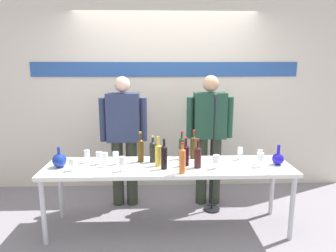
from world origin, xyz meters
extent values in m
plane|color=gray|center=(0.00, 0.00, 0.00)|extent=(10.00, 10.00, 0.00)
cube|color=silver|center=(0.00, 1.27, 1.50)|extent=(5.32, 0.10, 3.00)
cube|color=#2D56A1|center=(0.00, 1.21, 1.72)|extent=(3.72, 0.01, 0.20)
cube|color=white|center=(0.00, 0.00, 0.71)|extent=(2.63, 0.65, 0.04)
cylinder|color=silver|center=(-1.25, -0.27, 0.34)|extent=(0.05, 0.05, 0.69)
cylinder|color=silver|center=(1.25, -0.27, 0.34)|extent=(0.05, 0.05, 0.69)
cylinder|color=silver|center=(-1.25, 0.27, 0.34)|extent=(0.05, 0.05, 0.69)
cylinder|color=silver|center=(1.25, 0.27, 0.34)|extent=(0.05, 0.05, 0.69)
sphere|color=navy|center=(-1.14, -0.02, 0.80)|extent=(0.15, 0.15, 0.15)
cylinder|color=navy|center=(-1.14, -0.02, 0.91)|extent=(0.03, 0.03, 0.08)
sphere|color=#1E16BA|center=(1.17, -0.02, 0.79)|extent=(0.13, 0.13, 0.13)
cylinder|color=#1E16BA|center=(1.17, -0.02, 0.90)|extent=(0.03, 0.03, 0.10)
cylinder|color=#2F3527|center=(-0.63, 0.61, 0.42)|extent=(0.14, 0.14, 0.85)
cylinder|color=#2F3527|center=(-0.45, 0.61, 0.42)|extent=(0.14, 0.14, 0.85)
cube|color=#28314F|center=(-0.54, 0.61, 1.15)|extent=(0.40, 0.22, 0.60)
cylinder|color=#28314F|center=(-0.79, 0.61, 1.12)|extent=(0.09, 0.09, 0.54)
cylinder|color=#28314F|center=(-0.29, 0.61, 1.12)|extent=(0.09, 0.09, 0.54)
sphere|color=beige|center=(-0.54, 0.61, 1.55)|extent=(0.19, 0.19, 0.19)
cylinder|color=#31382A|center=(0.45, 0.61, 0.44)|extent=(0.14, 0.14, 0.88)
cylinder|color=#31382A|center=(0.63, 0.61, 0.44)|extent=(0.14, 0.14, 0.88)
cube|color=#1D4132|center=(0.54, 0.61, 1.16)|extent=(0.39, 0.22, 0.57)
cylinder|color=#1D4132|center=(0.29, 0.61, 1.14)|extent=(0.09, 0.09, 0.51)
cylinder|color=#1D4132|center=(0.78, 0.61, 1.14)|extent=(0.09, 0.09, 0.51)
sphere|color=tan|center=(0.54, 0.61, 1.56)|extent=(0.20, 0.20, 0.20)
cylinder|color=gold|center=(-0.11, -0.01, 0.84)|extent=(0.07, 0.07, 0.22)
cone|color=gold|center=(-0.11, -0.01, 0.96)|extent=(0.07, 0.07, 0.03)
cylinder|color=gold|center=(-0.11, -0.01, 0.99)|extent=(0.03, 0.03, 0.08)
cylinder|color=gold|center=(-0.11, -0.01, 1.04)|extent=(0.03, 0.03, 0.02)
cylinder|color=#493111|center=(-0.30, 0.13, 0.85)|extent=(0.07, 0.07, 0.24)
cone|color=#493111|center=(-0.30, 0.13, 0.98)|extent=(0.07, 0.07, 0.03)
cylinder|color=#493111|center=(-0.30, 0.13, 1.01)|extent=(0.03, 0.03, 0.09)
cylinder|color=gold|center=(-0.30, 0.13, 1.06)|extent=(0.03, 0.03, 0.02)
cylinder|color=black|center=(-0.17, 0.12, 0.83)|extent=(0.07, 0.07, 0.21)
cone|color=black|center=(-0.17, 0.12, 0.95)|extent=(0.07, 0.07, 0.03)
cylinder|color=black|center=(-0.17, 0.12, 0.97)|extent=(0.03, 0.03, 0.07)
cylinder|color=gold|center=(-0.17, 0.12, 1.02)|extent=(0.03, 0.03, 0.02)
cylinder|color=#321416|center=(0.30, -0.09, 0.83)|extent=(0.07, 0.07, 0.21)
cone|color=#321416|center=(0.30, -0.09, 0.95)|extent=(0.07, 0.07, 0.03)
cylinder|color=#321416|center=(0.30, -0.09, 0.98)|extent=(0.02, 0.02, 0.09)
cylinder|color=#AA1D25|center=(0.30, -0.09, 1.03)|extent=(0.03, 0.03, 0.02)
cylinder|color=#463416|center=(0.30, 0.24, 0.85)|extent=(0.07, 0.07, 0.24)
cone|color=#463416|center=(0.30, 0.24, 0.98)|extent=(0.07, 0.07, 0.03)
cylinder|color=#463416|center=(0.30, 0.24, 1.01)|extent=(0.03, 0.03, 0.08)
cylinder|color=red|center=(0.30, 0.24, 1.05)|extent=(0.03, 0.03, 0.02)
cylinder|color=black|center=(0.18, -0.01, 0.83)|extent=(0.07, 0.07, 0.20)
cone|color=black|center=(0.18, -0.01, 0.94)|extent=(0.07, 0.07, 0.03)
cylinder|color=black|center=(0.18, -0.01, 0.98)|extent=(0.02, 0.02, 0.09)
cylinder|color=#AF1A15|center=(0.18, -0.01, 1.03)|extent=(0.03, 0.03, 0.02)
cylinder|color=#D16428|center=(0.13, -0.25, 0.85)|extent=(0.06, 0.06, 0.24)
cone|color=#D16428|center=(0.13, -0.25, 0.98)|extent=(0.06, 0.06, 0.03)
cylinder|color=#D16428|center=(0.13, -0.25, 1.00)|extent=(0.03, 0.03, 0.06)
cylinder|color=#B41718|center=(0.13, -0.25, 1.04)|extent=(0.03, 0.03, 0.02)
cylinder|color=black|center=(-0.05, -0.11, 0.84)|extent=(0.06, 0.06, 0.23)
cone|color=black|center=(-0.05, -0.11, 0.97)|extent=(0.06, 0.06, 0.03)
cylinder|color=black|center=(-0.05, -0.11, 1.00)|extent=(0.02, 0.02, 0.07)
cylinder|color=black|center=(-0.05, -0.11, 1.04)|extent=(0.03, 0.03, 0.02)
cylinder|color=#1E331A|center=(0.16, 0.22, 0.84)|extent=(0.07, 0.07, 0.23)
cone|color=#1E331A|center=(0.16, 0.22, 0.97)|extent=(0.07, 0.07, 0.03)
cylinder|color=#1E331A|center=(0.16, 0.22, 1.00)|extent=(0.02, 0.02, 0.08)
cylinder|color=#B51615|center=(0.16, 0.22, 1.04)|extent=(0.03, 0.03, 0.02)
cylinder|color=white|center=(-0.47, -0.17, 0.73)|extent=(0.06, 0.06, 0.00)
cylinder|color=white|center=(-0.47, -0.17, 0.76)|extent=(0.01, 0.01, 0.06)
cylinder|color=white|center=(-0.47, -0.17, 0.84)|extent=(0.07, 0.07, 0.08)
cylinder|color=white|center=(-0.98, -0.13, 0.73)|extent=(0.05, 0.05, 0.00)
cylinder|color=white|center=(-0.98, -0.13, 0.76)|extent=(0.01, 0.01, 0.06)
cylinder|color=white|center=(-0.98, -0.13, 0.83)|extent=(0.07, 0.07, 0.07)
cylinder|color=white|center=(-0.67, -0.02, 0.73)|extent=(0.06, 0.06, 0.00)
cylinder|color=white|center=(-0.67, -0.02, 0.77)|extent=(0.01, 0.01, 0.07)
cylinder|color=white|center=(-0.67, -0.02, 0.84)|extent=(0.06, 0.06, 0.08)
cylinder|color=white|center=(-0.74, 0.05, 0.73)|extent=(0.06, 0.06, 0.00)
cylinder|color=white|center=(-0.74, 0.05, 0.76)|extent=(0.01, 0.01, 0.06)
cylinder|color=white|center=(-0.74, 0.05, 0.83)|extent=(0.07, 0.07, 0.08)
cylinder|color=white|center=(-0.89, 0.12, 0.73)|extent=(0.06, 0.06, 0.00)
cylinder|color=white|center=(-0.89, 0.12, 0.76)|extent=(0.01, 0.01, 0.06)
cylinder|color=white|center=(-0.89, 0.12, 0.83)|extent=(0.06, 0.06, 0.08)
cylinder|color=white|center=(-0.57, 0.05, 0.73)|extent=(0.06, 0.06, 0.00)
cylinder|color=white|center=(-0.57, 0.05, 0.76)|extent=(0.01, 0.01, 0.06)
cylinder|color=white|center=(-0.57, 0.05, 0.83)|extent=(0.07, 0.07, 0.08)
cylinder|color=white|center=(0.49, -0.12, 0.73)|extent=(0.06, 0.06, 0.00)
cylinder|color=white|center=(0.49, -0.12, 0.76)|extent=(0.01, 0.01, 0.06)
cylinder|color=white|center=(0.49, -0.12, 0.83)|extent=(0.07, 0.07, 0.08)
cylinder|color=white|center=(0.82, 0.18, 0.73)|extent=(0.05, 0.05, 0.00)
cylinder|color=white|center=(0.82, 0.18, 0.76)|extent=(0.01, 0.01, 0.06)
cylinder|color=white|center=(0.82, 0.18, 0.83)|extent=(0.06, 0.06, 0.08)
cylinder|color=white|center=(0.99, 0.01, 0.73)|extent=(0.06, 0.06, 0.00)
cylinder|color=white|center=(0.99, 0.01, 0.77)|extent=(0.01, 0.01, 0.07)
cylinder|color=white|center=(0.99, 0.01, 0.85)|extent=(0.06, 0.06, 0.08)
cylinder|color=white|center=(0.96, -0.08, 0.73)|extent=(0.06, 0.06, 0.00)
cylinder|color=white|center=(0.96, -0.08, 0.76)|extent=(0.01, 0.01, 0.06)
cylinder|color=white|center=(0.96, -0.08, 0.84)|extent=(0.07, 0.07, 0.09)
cylinder|color=black|center=(0.56, 0.40, 0.01)|extent=(0.20, 0.20, 0.02)
cylinder|color=black|center=(0.56, 0.40, 0.70)|extent=(0.02, 0.02, 1.40)
sphere|color=#232328|center=(0.56, 0.40, 1.43)|extent=(0.06, 0.06, 0.06)
camera|label=1|loc=(-0.11, -3.08, 1.79)|focal=32.32mm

